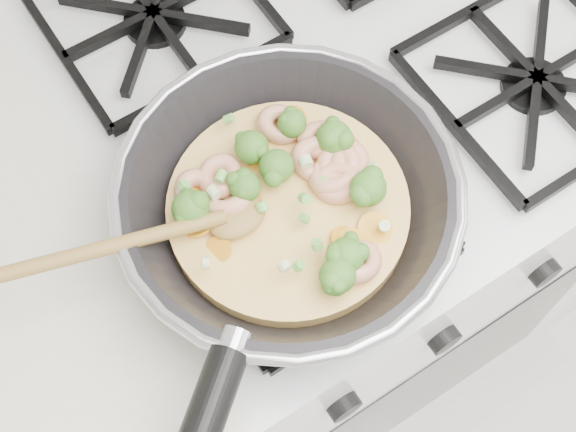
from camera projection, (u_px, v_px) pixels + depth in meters
stove at (324, 223)px, 1.30m from camera, size 0.60×0.60×0.92m
skillet at (286, 206)px, 0.76m from camera, size 0.46×0.40×0.09m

